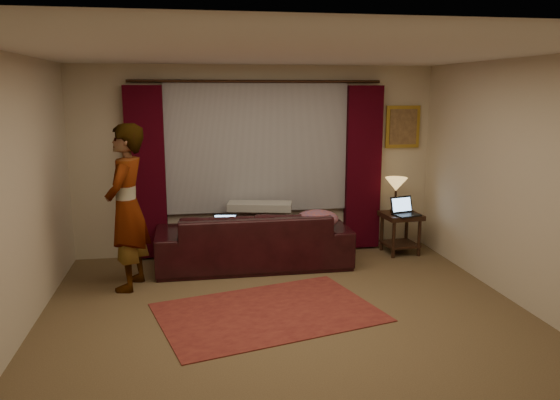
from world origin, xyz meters
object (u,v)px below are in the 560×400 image
Objects in this scene: sofa at (253,228)px; laptop_table at (407,207)px; person at (127,208)px; tiffany_lamp at (396,195)px; laptop_sofa at (224,225)px; end_table at (400,233)px.

sofa is 2.14m from laptop_table.
laptop_table is at bearing 112.85° from person.
tiffany_lamp is at bearing 97.29° from laptop_table.
laptop_sofa is 2.54m from end_table.
laptop_table is at bearing -178.48° from sofa.
laptop_sofa is at bearing 171.40° from laptop_table.
tiffany_lamp is 0.26m from laptop_table.
person reaches higher than tiffany_lamp.
laptop_sofa is at bearing -171.05° from end_table.
end_table is 1.16× the size of tiffany_lamp.
tiffany_lamp reaches higher than end_table.
laptop_table is at bearing -81.72° from end_table.
sofa is 2.13m from end_table.
sofa reaches higher than end_table.
laptop_table is 0.19× the size of person.
tiffany_lamp reaches higher than laptop_table.
end_table is 3.76m from person.
sofa is 1.31× the size of person.
sofa is at bearing 167.22° from laptop_table.
person reaches higher than sofa.
person is (-3.62, -0.77, 0.66)m from end_table.
laptop_table reaches higher than end_table.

